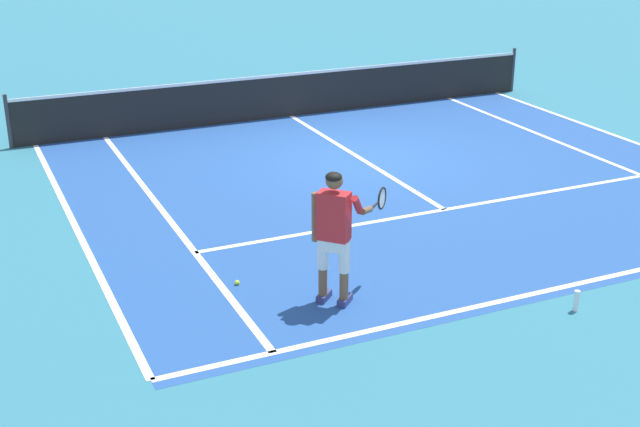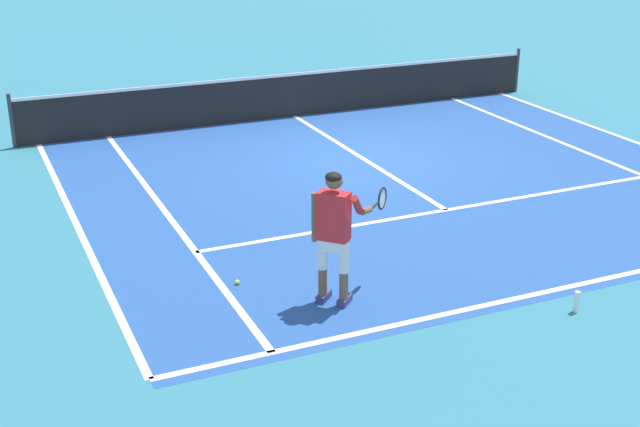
{
  "view_description": "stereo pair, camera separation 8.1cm",
  "coord_description": "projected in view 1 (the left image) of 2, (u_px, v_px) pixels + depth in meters",
  "views": [
    {
      "loc": [
        -7.06,
        -13.75,
        4.89
      ],
      "look_at": [
        -2.99,
        -4.72,
        1.05
      ],
      "focal_mm": 48.19,
      "sensor_mm": 36.0,
      "label": 1
    },
    {
      "loc": [
        -6.98,
        -13.78,
        4.89
      ],
      "look_at": [
        -2.99,
        -4.72,
        1.05
      ],
      "focal_mm": 48.19,
      "sensor_mm": 36.0,
      "label": 2
    }
  ],
  "objects": [
    {
      "name": "ground_plane",
      "position": [
        362.0,
        159.0,
        16.16
      ],
      "size": [
        80.0,
        80.0,
        0.0
      ],
      "primitive_type": "plane",
      "color": "teal"
    },
    {
      "name": "court_inner_surface",
      "position": [
        393.0,
        178.0,
        15.11
      ],
      "size": [
        10.98,
        9.82,
        0.0
      ],
      "primitive_type": "cube",
      "color": "#234C93",
      "rests_on": "ground"
    },
    {
      "name": "line_baseline",
      "position": [
        569.0,
        286.0,
        11.1
      ],
      "size": [
        10.98,
        0.1,
        0.01
      ],
      "primitive_type": "cube",
      "color": "white",
      "rests_on": "ground"
    },
    {
      "name": "line_service",
      "position": [
        445.0,
        210.0,
        13.67
      ],
      "size": [
        8.23,
        0.1,
        0.01
      ],
      "primitive_type": "cube",
      "color": "white",
      "rests_on": "ground"
    },
    {
      "name": "line_centre_service",
      "position": [
        355.0,
        155.0,
        16.39
      ],
      "size": [
        0.1,
        6.4,
        0.01
      ],
      "primitive_type": "cube",
      "color": "white",
      "rests_on": "ground"
    },
    {
      "name": "line_singles_left",
      "position": [
        164.0,
        213.0,
        13.53
      ],
      "size": [
        0.1,
        9.42,
        0.01
      ],
      "primitive_type": "cube",
      "color": "white",
      "rests_on": "ground"
    },
    {
      "name": "line_singles_right",
      "position": [
        579.0,
        150.0,
        16.68
      ],
      "size": [
        0.1,
        9.42,
        0.01
      ],
      "primitive_type": "cube",
      "color": "white",
      "rests_on": "ground"
    },
    {
      "name": "line_doubles_left",
      "position": [
        75.0,
        226.0,
        13.0
      ],
      "size": [
        0.1,
        9.42,
        0.01
      ],
      "primitive_type": "cube",
      "color": "white",
      "rests_on": "ground"
    },
    {
      "name": "line_doubles_right",
      "position": [
        633.0,
        142.0,
        17.21
      ],
      "size": [
        0.1,
        9.42,
        0.01
      ],
      "primitive_type": "cube",
      "color": "white",
      "rests_on": "ground"
    },
    {
      "name": "tennis_net",
      "position": [
        291.0,
        94.0,
        18.93
      ],
      "size": [
        11.96,
        0.08,
        1.07
      ],
      "color": "#333338",
      "rests_on": "ground"
    },
    {
      "name": "tennis_player",
      "position": [
        335.0,
        228.0,
        10.32
      ],
      "size": [
        1.17,
        0.72,
        1.71
      ],
      "color": "navy",
      "rests_on": "ground"
    },
    {
      "name": "tennis_ball_near_feet",
      "position": [
        237.0,
        283.0,
        11.12
      ],
      "size": [
        0.07,
        0.07,
        0.07
      ],
      "primitive_type": "sphere",
      "color": "#CCE02D",
      "rests_on": "ground"
    },
    {
      "name": "water_bottle",
      "position": [
        576.0,
        301.0,
        10.42
      ],
      "size": [
        0.07,
        0.07,
        0.27
      ],
      "primitive_type": "cylinder",
      "color": "white",
      "rests_on": "ground"
    }
  ]
}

